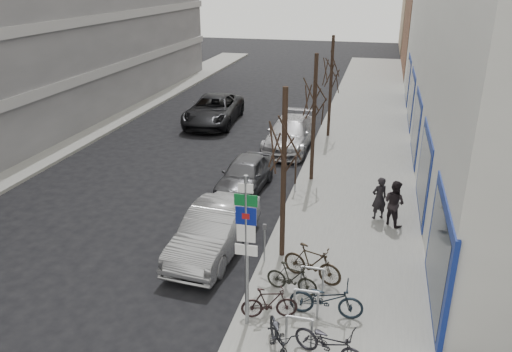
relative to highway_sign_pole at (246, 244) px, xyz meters
The scene contains 25 objects.
ground 3.44m from the highway_sign_pole, behind, with size 120.00×120.00×0.00m, color black.
sidewalk_east 10.50m from the highway_sign_pole, 78.15° to the left, with size 5.00×70.00×0.15m, color slate.
sidewalk_west 16.90m from the highway_sign_pole, 143.24° to the left, with size 3.00×70.00×0.15m, color slate.
brick_building_far 41.42m from the highway_sign_pole, 75.16° to the left, with size 12.00×14.00×8.00m, color brown.
tan_building_far 56.16m from the highway_sign_pole, 78.59° to the left, with size 13.00×12.00×9.00m, color #937A5B.
highway_sign_pole is the anchor object (origin of this frame).
bike_rack 2.36m from the highway_sign_pole, 23.59° to the left, with size 0.66×2.26×0.83m.
tree_near 3.88m from the highway_sign_pole, 86.74° to the left, with size 1.80×1.80×5.50m.
tree_mid 10.15m from the highway_sign_pole, 88.86° to the left, with size 1.80×1.80×5.50m.
tree_far 16.59m from the highway_sign_pole, 89.31° to the left, with size 1.80×1.80×5.50m.
meter_front 3.39m from the highway_sign_pole, 94.75° to the left, with size 0.10×0.08×1.27m.
meter_mid 8.65m from the highway_sign_pole, 91.68° to the left, with size 0.10×0.08×1.27m.
meter_back 14.10m from the highway_sign_pole, 91.02° to the left, with size 0.10×0.08×1.27m.
bike_near_left 2.23m from the highway_sign_pole, 42.52° to the right, with size 0.55×1.82×1.11m, color black.
bike_near_right 1.96m from the highway_sign_pole, 37.86° to the left, with size 0.44×1.48×0.90m, color black.
bike_mid_curb 2.69m from the highway_sign_pole, 23.54° to the left, with size 0.58×1.91×1.17m, color black.
bike_mid_inner 2.60m from the highway_sign_pole, 62.12° to the left, with size 0.45×1.51×0.92m, color black.
bike_far_curb 2.89m from the highway_sign_pole, 19.66° to the right, with size 0.54×1.77×1.08m, color black.
bike_far_inner 3.21m from the highway_sign_pole, 60.99° to the left, with size 0.55×1.85×1.12m, color black.
parked_car_front 4.29m from the highway_sign_pole, 120.35° to the left, with size 1.63×4.68×1.54m, color #9F9FA3.
parked_car_mid 9.02m from the highway_sign_pole, 105.50° to the left, with size 1.66×4.13×1.41m, color #4B4B50.
parked_car_back 14.49m from the highway_sign_pole, 96.15° to the left, with size 2.16×5.33×1.55m, color #B3B2B8.
lane_car 19.11m from the highway_sign_pole, 111.04° to the left, with size 2.75×5.97×1.66m, color black.
pedestrian_near 7.65m from the highway_sign_pole, 65.84° to the left, with size 0.58×0.38×1.60m, color black.
pedestrian_far 7.57m from the highway_sign_pole, 61.10° to the left, with size 0.62×0.42×1.68m, color black.
Camera 1 is at (5.12, -9.97, 8.37)m, focal length 35.00 mm.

